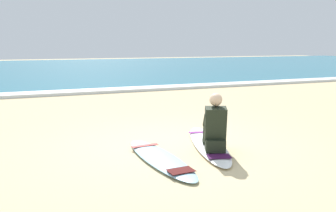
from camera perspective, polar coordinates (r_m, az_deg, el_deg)
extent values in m
plane|color=#CCB584|center=(6.30, 0.94, -6.57)|extent=(80.00, 80.00, 0.00)
cube|color=teal|center=(27.03, -17.13, 5.89)|extent=(80.00, 28.00, 0.10)
cube|color=white|center=(13.50, -11.83, 2.40)|extent=(80.00, 0.90, 0.11)
ellipsoid|color=white|center=(6.35, 6.56, -6.17)|extent=(1.23, 2.59, 0.07)
cube|color=purple|center=(7.01, 5.35, -4.26)|extent=(0.49, 0.23, 0.01)
cube|color=#351037|center=(5.58, 8.32, -8.10)|extent=(0.42, 0.33, 0.01)
cube|color=black|center=(5.80, 7.71, -6.32)|extent=(0.40, 0.37, 0.20)
cylinder|color=black|center=(5.93, 6.59, -4.43)|extent=(0.30, 0.43, 0.43)
cylinder|color=black|center=(6.13, 6.27, -4.22)|extent=(0.21, 0.29, 0.42)
cube|color=black|center=(6.25, 6.14, -5.80)|extent=(0.18, 0.24, 0.05)
cylinder|color=black|center=(5.95, 8.51, -4.42)|extent=(0.30, 0.43, 0.43)
cylinder|color=black|center=(6.15, 8.41, -4.21)|extent=(0.21, 0.29, 0.42)
cube|color=black|center=(6.27, 8.34, -5.78)|extent=(0.18, 0.24, 0.05)
cube|color=black|center=(5.75, 7.75, -2.85)|extent=(0.43, 0.40, 0.57)
sphere|color=beige|center=(5.70, 7.81, 1.04)|extent=(0.21, 0.21, 0.21)
cylinder|color=black|center=(5.87, 6.24, -2.29)|extent=(0.24, 0.40, 0.31)
cylinder|color=black|center=(5.90, 8.95, -2.29)|extent=(0.24, 0.40, 0.31)
ellipsoid|color=#9ED1E5|center=(5.56, -1.36, -8.48)|extent=(0.65, 2.27, 0.07)
cube|color=red|center=(6.10, -3.79, -6.43)|extent=(0.48, 0.13, 0.01)
cube|color=#4A1311|center=(4.93, 2.11, -10.45)|extent=(0.38, 0.26, 0.01)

